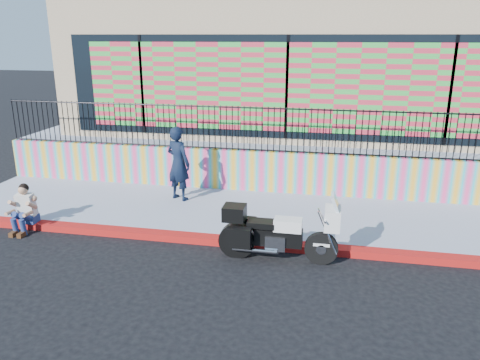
# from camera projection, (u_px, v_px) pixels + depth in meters

# --- Properties ---
(ground) EXTENTS (90.00, 90.00, 0.00)m
(ground) POSITION_uv_depth(u_px,v_px,m) (263.00, 247.00, 9.74)
(ground) COLOR black
(ground) RESTS_ON ground
(red_curb) EXTENTS (16.00, 0.30, 0.15)m
(red_curb) POSITION_uv_depth(u_px,v_px,m) (263.00, 244.00, 9.72)
(red_curb) COLOR #A41C0B
(red_curb) RESTS_ON ground
(sidewalk) EXTENTS (16.00, 3.00, 0.15)m
(sidewalk) POSITION_uv_depth(u_px,v_px,m) (273.00, 215.00, 11.26)
(sidewalk) COLOR #8A91A6
(sidewalk) RESTS_ON ground
(mural_wall) EXTENTS (16.00, 0.20, 1.10)m
(mural_wall) POSITION_uv_depth(u_px,v_px,m) (281.00, 172.00, 12.57)
(mural_wall) COLOR #FF4386
(mural_wall) RESTS_ON sidewalk
(metal_fence) EXTENTS (15.80, 0.04, 1.20)m
(metal_fence) POSITION_uv_depth(u_px,v_px,m) (282.00, 130.00, 12.23)
(metal_fence) COLOR black
(metal_fence) RESTS_ON mural_wall
(elevated_platform) EXTENTS (16.00, 10.00, 1.25)m
(elevated_platform) POSITION_uv_depth(u_px,v_px,m) (297.00, 136.00, 17.37)
(elevated_platform) COLOR #8A91A6
(elevated_platform) RESTS_ON ground
(storefront_building) EXTENTS (14.00, 8.06, 4.00)m
(storefront_building) POSITION_uv_depth(u_px,v_px,m) (299.00, 64.00, 16.39)
(storefront_building) COLOR tan
(storefront_building) RESTS_ON elevated_platform
(police_motorcycle) EXTENTS (2.29, 0.76, 1.43)m
(police_motorcycle) POSITION_uv_depth(u_px,v_px,m) (276.00, 231.00, 9.04)
(police_motorcycle) COLOR black
(police_motorcycle) RESTS_ON ground
(police_officer) EXTENTS (0.82, 0.71, 1.91)m
(police_officer) POSITION_uv_depth(u_px,v_px,m) (178.00, 163.00, 11.90)
(police_officer) COLOR black
(police_officer) RESTS_ON sidewalk
(seated_man) EXTENTS (0.54, 0.71, 1.06)m
(seated_man) POSITION_uv_depth(u_px,v_px,m) (23.00, 213.00, 10.40)
(seated_man) COLOR navy
(seated_man) RESTS_ON ground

